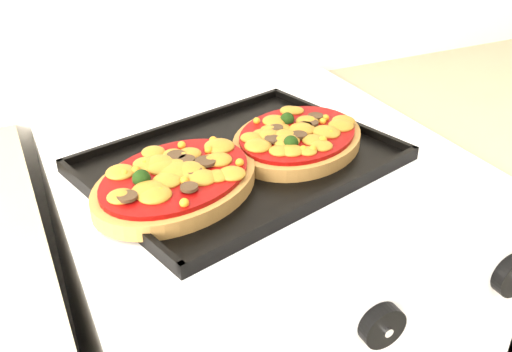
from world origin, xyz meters
TOP-DOWN VIEW (x-y plane):
  - control_panel at (0.02, 1.39)m, footprint 0.60×0.02m
  - knob_center at (0.01, 1.37)m, footprint 0.05×0.02m
  - baking_tray at (-0.02, 1.68)m, footprint 0.49×0.41m
  - pizza_left at (-0.13, 1.64)m, footprint 0.30×0.28m
  - pizza_right at (0.08, 1.68)m, footprint 0.29×0.27m

SIDE VIEW (x-z plane):
  - control_panel at x=0.02m, z-range 0.81..0.90m
  - knob_center at x=0.01m, z-range 0.83..0.88m
  - baking_tray at x=-0.02m, z-range 0.91..0.93m
  - pizza_right at x=0.08m, z-range 0.92..0.95m
  - pizza_left at x=-0.13m, z-range 0.92..0.96m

